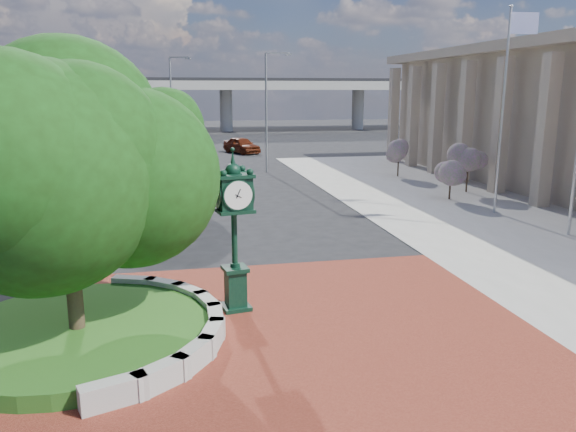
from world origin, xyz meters
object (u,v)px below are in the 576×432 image
(parked_car, at_px, (242,145))
(flagpole_b, at_px, (503,110))
(post_clock, at_px, (234,225))
(street_lamp_far, at_px, (174,99))
(street_lamp_near, at_px, (269,103))

(parked_car, xyz_separation_m, flagpole_b, (8.76, -29.00, 4.13))
(post_clock, height_order, flagpole_b, flagpole_b)
(parked_car, xyz_separation_m, street_lamp_far, (-6.11, -1.47, 4.32))
(street_lamp_far, bearing_deg, post_clock, -87.96)
(post_clock, relative_size, flagpole_b, 0.45)
(post_clock, height_order, street_lamp_far, street_lamp_far)
(post_clock, xyz_separation_m, parked_car, (4.79, 38.69, -1.60))
(flagpole_b, height_order, street_lamp_far, flagpole_b)
(street_lamp_near, relative_size, street_lamp_far, 0.97)
(street_lamp_far, bearing_deg, parked_car, 13.55)
(post_clock, height_order, street_lamp_near, street_lamp_near)
(flagpole_b, relative_size, street_lamp_near, 1.14)
(post_clock, distance_m, street_lamp_near, 26.29)
(street_lamp_far, bearing_deg, flagpole_b, -61.62)
(post_clock, relative_size, parked_car, 0.96)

